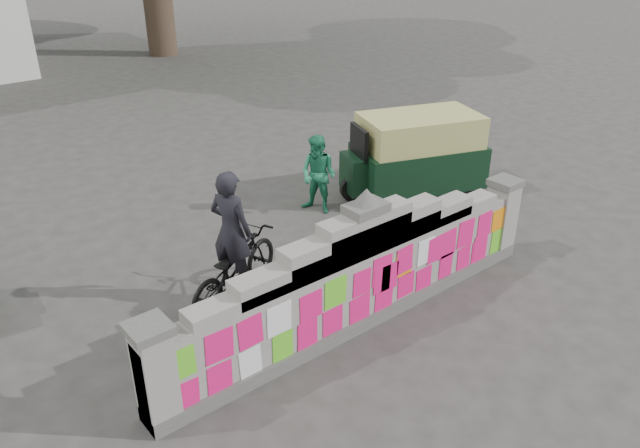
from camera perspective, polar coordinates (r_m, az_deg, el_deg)
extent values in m
plane|color=#383533|center=(8.78, 3.84, -8.85)|extent=(100.00, 100.00, 0.00)
cube|color=#4C4C49|center=(8.72, 3.86, -8.32)|extent=(6.40, 0.42, 0.20)
cube|color=gray|center=(8.44, 3.96, -5.54)|extent=(6.40, 0.32, 1.00)
cube|color=gray|center=(8.15, 4.09, -2.16)|extent=(5.20, 0.32, 0.14)
cube|color=gray|center=(8.12, 4.11, -1.73)|extent=(4.00, 0.32, 0.28)
cube|color=gray|center=(8.08, 4.12, -1.23)|extent=(2.60, 0.32, 0.44)
cube|color=gray|center=(8.04, 4.14, -0.79)|extent=(1.40, 0.32, 0.58)
cube|color=#4C4C49|center=(7.89, 4.22, 1.46)|extent=(0.55, 0.36, 0.12)
cone|color=#4C4C49|center=(7.82, 4.26, 2.52)|extent=(0.36, 0.36, 0.22)
cube|color=gray|center=(7.10, -14.78, -13.54)|extent=(0.36, 0.40, 1.24)
cube|color=#4C4C49|center=(6.70, -15.44, -9.22)|extent=(0.44, 0.44, 0.10)
cube|color=gray|center=(10.49, 16.17, 0.36)|extent=(0.36, 0.40, 1.24)
cube|color=#4C4C49|center=(10.22, 16.64, 3.67)|extent=(0.44, 0.44, 0.10)
imported|color=black|center=(9.02, -7.87, -4.02)|extent=(2.10, 1.40, 1.04)
imported|color=black|center=(8.84, -8.02, -2.01)|extent=(0.64, 0.76, 1.76)
imported|color=#25895E|center=(11.51, -0.15, 4.53)|extent=(0.78, 0.87, 1.48)
cube|color=black|center=(12.59, 8.92, 5.36)|extent=(2.76, 2.09, 0.82)
cube|color=tan|center=(12.35, 9.15, 8.45)|extent=(2.55, 1.97, 0.61)
cube|color=black|center=(12.07, 3.51, 4.68)|extent=(0.72, 0.85, 0.72)
cube|color=black|center=(11.85, 3.59, 7.43)|extent=(0.32, 0.70, 0.61)
cylinder|color=black|center=(12.15, 3.02, 3.28)|extent=(0.52, 0.29, 0.51)
cylinder|color=black|center=(13.59, 11.19, 5.41)|extent=(0.52, 0.29, 0.51)
cylinder|color=black|center=(12.71, 13.68, 3.61)|extent=(0.52, 0.29, 0.51)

